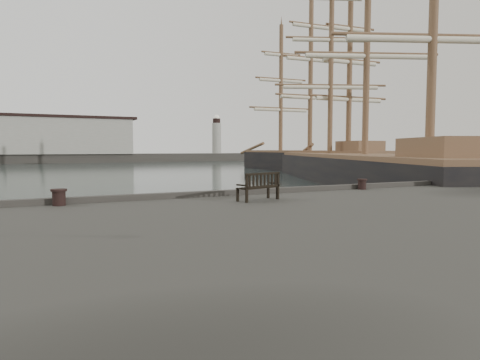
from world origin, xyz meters
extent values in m
plane|color=black|center=(0.00, 0.00, 0.00)|extent=(400.00, 400.00, 0.00)
cube|color=#383530|center=(0.00, 92.00, 1.00)|extent=(140.00, 8.00, 2.00)
cube|color=#9B9890|center=(-8.00, 92.00, 6.00)|extent=(46.00, 9.00, 8.00)
cube|color=black|center=(-8.00, 92.00, 10.30)|extent=(48.00, 9.50, 0.60)
cylinder|color=#9B9890|center=(38.00, 92.00, 6.00)|extent=(2.40, 2.40, 8.00)
sphere|color=silver|center=(38.00, 92.00, 11.40)|extent=(1.61, 1.61, 1.61)
cube|color=black|center=(0.05, -1.87, 1.96)|extent=(1.53, 0.89, 0.04)
cube|color=black|center=(0.11, -2.07, 2.18)|extent=(1.41, 0.46, 0.43)
cube|color=black|center=(0.05, -1.87, 1.76)|extent=(1.42, 0.79, 0.40)
cylinder|color=black|center=(-5.56, -0.50, 1.79)|extent=(0.45, 0.45, 0.46)
cylinder|color=black|center=(5.42, -0.50, 1.77)|extent=(0.48, 0.48, 0.42)
cube|color=black|center=(20.28, 15.81, 0.40)|extent=(22.22, 39.94, 3.98)
cube|color=brown|center=(20.28, 15.81, 2.54)|extent=(21.55, 39.06, 0.30)
cylinder|color=brown|center=(20.28, 15.81, 15.34)|extent=(0.56, 0.56, 25.90)
cylinder|color=brown|center=(24.43, 26.16, 13.78)|extent=(0.56, 0.56, 22.79)
cube|color=black|center=(28.07, 35.27, 0.44)|extent=(8.67, 31.30, 4.42)
cube|color=brown|center=(28.07, 35.27, 2.80)|extent=(8.29, 30.66, 0.30)
cylinder|color=brown|center=(27.49, 26.63, 12.04)|extent=(0.62, 0.62, 18.78)
cylinder|color=brown|center=(28.07, 35.27, 13.70)|extent=(0.62, 0.62, 22.09)
cylinder|color=brown|center=(28.64, 43.91, 12.37)|extent=(0.62, 0.62, 19.44)
camera|label=1|loc=(-6.18, -13.45, 3.15)|focal=32.00mm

